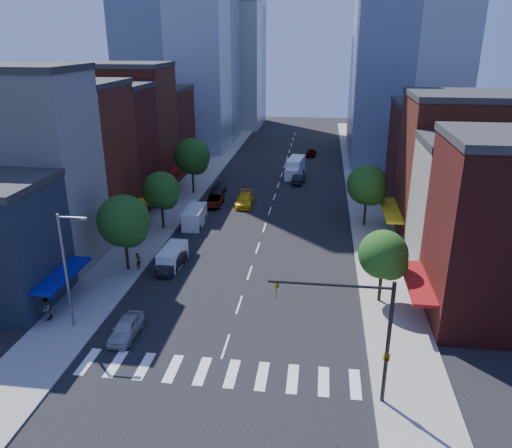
# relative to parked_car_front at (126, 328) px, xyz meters

# --- Properties ---
(ground) EXTENTS (220.00, 220.00, 0.00)m
(ground) POSITION_rel_parked_car_front_xyz_m (7.50, -0.29, -0.71)
(ground) COLOR black
(ground) RESTS_ON ground
(sidewalk_left) EXTENTS (5.00, 120.00, 0.15)m
(sidewalk_left) POSITION_rel_parked_car_front_xyz_m (-5.00, 39.71, -0.63)
(sidewalk_left) COLOR gray
(sidewalk_left) RESTS_ON ground
(sidewalk_right) EXTENTS (5.00, 120.00, 0.15)m
(sidewalk_right) POSITION_rel_parked_car_front_xyz_m (20.00, 39.71, -0.63)
(sidewalk_right) COLOR gray
(sidewalk_right) RESTS_ON ground
(crosswalk) EXTENTS (19.00, 3.00, 0.01)m
(crosswalk) POSITION_rel_parked_car_front_xyz_m (7.50, -3.29, -0.70)
(crosswalk) COLOR silver
(crosswalk) RESTS_ON ground
(bldg_left_1) EXTENTS (12.00, 8.00, 18.00)m
(bldg_left_1) POSITION_rel_parked_car_front_xyz_m (-13.50, 11.71, 8.29)
(bldg_left_1) COLOR #B7B2A9
(bldg_left_1) RESTS_ON ground
(bldg_left_2) EXTENTS (12.00, 9.00, 16.00)m
(bldg_left_2) POSITION_rel_parked_car_front_xyz_m (-13.50, 20.21, 7.29)
(bldg_left_2) COLOR maroon
(bldg_left_2) RESTS_ON ground
(bldg_left_3) EXTENTS (12.00, 8.00, 15.00)m
(bldg_left_3) POSITION_rel_parked_car_front_xyz_m (-13.50, 28.71, 6.79)
(bldg_left_3) COLOR #491412
(bldg_left_3) RESTS_ON ground
(bldg_left_4) EXTENTS (12.00, 9.00, 17.00)m
(bldg_left_4) POSITION_rel_parked_car_front_xyz_m (-13.50, 37.21, 7.79)
(bldg_left_4) COLOR maroon
(bldg_left_4) RESTS_ON ground
(bldg_left_5) EXTENTS (12.00, 10.00, 13.00)m
(bldg_left_5) POSITION_rel_parked_car_front_xyz_m (-13.50, 46.71, 5.79)
(bldg_left_5) COLOR #491412
(bldg_left_5) RESTS_ON ground
(bldg_right_1) EXTENTS (12.00, 8.00, 12.00)m
(bldg_right_1) POSITION_rel_parked_car_front_xyz_m (28.50, 14.71, 5.29)
(bldg_right_1) COLOR #B7B2A9
(bldg_right_1) RESTS_ON ground
(bldg_right_2) EXTENTS (12.00, 10.00, 15.00)m
(bldg_right_2) POSITION_rel_parked_car_front_xyz_m (28.50, 23.71, 6.79)
(bldg_right_2) COLOR maroon
(bldg_right_2) RESTS_ON ground
(bldg_right_3) EXTENTS (12.00, 10.00, 13.00)m
(bldg_right_3) POSITION_rel_parked_car_front_xyz_m (28.50, 33.71, 5.79)
(bldg_right_3) COLOR #491412
(bldg_right_3) RESTS_ON ground
(tower_far_w) EXTENTS (18.00, 18.00, 56.00)m
(tower_far_w) POSITION_rel_parked_car_front_xyz_m (-10.50, 94.71, 27.29)
(tower_far_w) COLOR #9EA5AD
(tower_far_w) RESTS_ON ground
(traffic_signal) EXTENTS (7.24, 2.24, 8.00)m
(traffic_signal) POSITION_rel_parked_car_front_xyz_m (17.44, -4.79, 3.45)
(traffic_signal) COLOR black
(traffic_signal) RESTS_ON sidewalk_right
(streetlight) EXTENTS (2.25, 0.25, 9.00)m
(streetlight) POSITION_rel_parked_car_front_xyz_m (-4.31, 0.71, 4.57)
(streetlight) COLOR slate
(streetlight) RESTS_ON sidewalk_left
(tree_left_near) EXTENTS (4.80, 4.80, 7.30)m
(tree_left_near) POSITION_rel_parked_car_front_xyz_m (-3.85, 10.63, 4.16)
(tree_left_near) COLOR black
(tree_left_near) RESTS_ON sidewalk_left
(tree_left_mid) EXTENTS (4.20, 4.20, 6.65)m
(tree_left_mid) POSITION_rel_parked_car_front_xyz_m (-3.85, 21.63, 3.82)
(tree_left_mid) COLOR black
(tree_left_mid) RESTS_ON sidewalk_left
(tree_left_far) EXTENTS (5.00, 5.00, 7.75)m
(tree_left_far) POSITION_rel_parked_car_front_xyz_m (-3.85, 35.63, 4.49)
(tree_left_far) COLOR black
(tree_left_far) RESTS_ON sidewalk_left
(tree_right_near) EXTENTS (4.00, 4.00, 6.20)m
(tree_right_near) POSITION_rel_parked_car_front_xyz_m (19.15, 7.63, 3.48)
(tree_right_near) COLOR black
(tree_right_near) RESTS_ON sidewalk_right
(tree_right_far) EXTENTS (4.60, 4.60, 7.20)m
(tree_right_far) POSITION_rel_parked_car_front_xyz_m (19.15, 25.63, 4.16)
(tree_right_far) COLOR black
(tree_right_far) RESTS_ON sidewalk_right
(parked_car_front) EXTENTS (1.68, 4.16, 1.42)m
(parked_car_front) POSITION_rel_parked_car_front_xyz_m (0.00, 0.00, 0.00)
(parked_car_front) COLOR #AAA9AE
(parked_car_front) RESTS_ON ground
(parked_car_second) EXTENTS (1.99, 4.71, 1.51)m
(parked_car_second) POSITION_rel_parked_car_front_xyz_m (0.00, 11.48, 0.05)
(parked_car_second) COLOR black
(parked_car_second) RESTS_ON ground
(parked_car_third) EXTENTS (2.23, 4.65, 1.28)m
(parked_car_third) POSITION_rel_parked_car_front_xyz_m (0.00, 30.81, -0.07)
(parked_car_third) COLOR #999999
(parked_car_third) RESTS_ON ground
(parked_car_rear) EXTENTS (1.91, 4.59, 1.33)m
(parked_car_rear) POSITION_rel_parked_car_front_xyz_m (-0.49, 35.83, -0.04)
(parked_car_rear) COLOR black
(parked_car_rear) RESTS_ON ground
(cargo_van_near) EXTENTS (1.97, 4.52, 1.90)m
(cargo_van_near) POSITION_rel_parked_car_front_xyz_m (-0.11, 12.26, 0.23)
(cargo_van_near) COLOR silver
(cargo_van_near) RESTS_ON ground
(cargo_van_far) EXTENTS (2.20, 5.10, 2.15)m
(cargo_van_far) POSITION_rel_parked_car_front_xyz_m (-0.71, 23.26, 0.35)
(cargo_van_far) COLOR silver
(cargo_van_far) RESTS_ON ground
(taxi) EXTENTS (2.44, 5.42, 1.54)m
(taxi) POSITION_rel_parked_car_front_xyz_m (3.95, 31.51, 0.06)
(taxi) COLOR yellow
(taxi) RESTS_ON ground
(traffic_car_oncoming) EXTENTS (2.02, 4.40, 1.40)m
(traffic_car_oncoming) POSITION_rel_parked_car_front_xyz_m (10.44, 42.99, -0.01)
(traffic_car_oncoming) COLOR black
(traffic_car_oncoming) RESTS_ON ground
(traffic_car_far) EXTENTS (1.92, 4.20, 1.39)m
(traffic_car_far) POSITION_rel_parked_car_front_xyz_m (11.82, 61.82, -0.01)
(traffic_car_far) COLOR #999999
(traffic_car_far) RESTS_ON ground
(box_truck) EXTENTS (2.91, 7.31, 2.86)m
(box_truck) POSITION_rel_parked_car_front_xyz_m (9.66, 46.92, 0.65)
(box_truck) COLOR white
(box_truck) RESTS_ON ground
(pedestrian_near) EXTENTS (0.48, 0.65, 1.61)m
(pedestrian_near) POSITION_rel_parked_car_front_xyz_m (-3.00, 10.90, 0.25)
(pedestrian_near) COLOR #999999
(pedestrian_near) RESTS_ON sidewalk_left
(pedestrian_far) EXTENTS (0.77, 0.95, 1.83)m
(pedestrian_far) POSITION_rel_parked_car_front_xyz_m (-6.85, 1.21, 0.36)
(pedestrian_far) COLOR #999999
(pedestrian_far) RESTS_ON sidewalk_left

